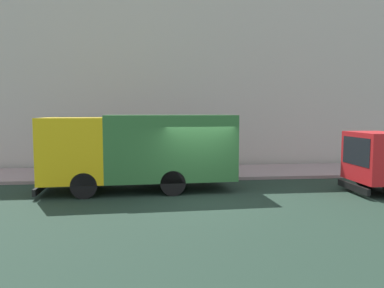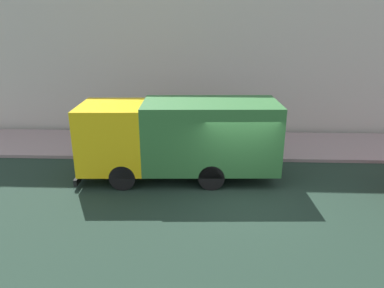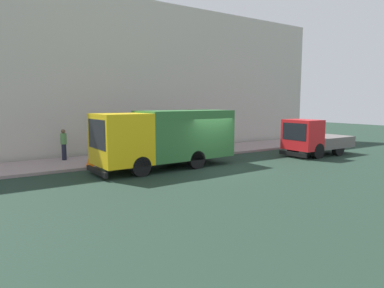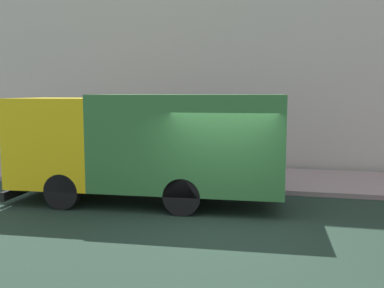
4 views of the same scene
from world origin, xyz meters
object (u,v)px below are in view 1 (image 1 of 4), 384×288
large_utility_truck (140,148)px  street_sign_post (158,146)px  traffic_cone_orange (66,171)px  pedestrian_walking (63,152)px

large_utility_truck → street_sign_post: bearing=-22.5°
large_utility_truck → traffic_cone_orange: size_ratio=11.30×
large_utility_truck → pedestrian_walking: size_ratio=4.29×
large_utility_truck → traffic_cone_orange: 4.01m
traffic_cone_orange → street_sign_post: bearing=-91.0°
traffic_cone_orange → street_sign_post: size_ratio=0.28×
large_utility_truck → traffic_cone_orange: (2.00, 3.27, -1.18)m
pedestrian_walking → traffic_cone_orange: 2.68m
pedestrian_walking → street_sign_post: street_sign_post is taller
large_utility_truck → traffic_cone_orange: large_utility_truck is taller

